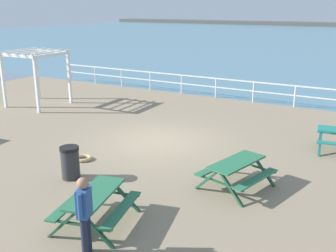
# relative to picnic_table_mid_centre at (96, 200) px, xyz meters

# --- Properties ---
(ground_plane) EXTENTS (30.00, 24.00, 0.20)m
(ground_plane) POSITION_rel_picnic_table_mid_centre_xyz_m (-1.82, 5.60, -0.68)
(ground_plane) COLOR gray
(seaward_railing) EXTENTS (23.07, 0.07, 1.08)m
(seaward_railing) POSITION_rel_picnic_table_mid_centre_xyz_m (-1.82, 13.35, 0.17)
(seaward_railing) COLOR white
(seaward_railing) RESTS_ON ground
(picnic_table_mid_centre) EXTENTS (1.89, 2.11, 0.80)m
(picnic_table_mid_centre) POSITION_rel_picnic_table_mid_centre_xyz_m (0.00, 0.00, 0.00)
(picnic_table_mid_centre) COLOR #286B47
(picnic_table_mid_centre) RESTS_ON ground
(picnic_table_far_left) EXTENTS (1.89, 2.11, 0.80)m
(picnic_table_far_left) POSITION_rel_picnic_table_mid_centre_xyz_m (2.07, 3.35, 0.00)
(picnic_table_far_left) COLOR #286B47
(picnic_table_far_left) RESTS_ON ground
(visitor) EXTENTS (0.33, 0.50, 1.66)m
(visitor) POSITION_rel_picnic_table_mid_centre_xyz_m (0.59, -1.00, 0.36)
(visitor) COLOR #1E2338
(visitor) RESTS_ON ground
(lattice_pergola) EXTENTS (2.52, 2.64, 2.70)m
(lattice_pergola) POSITION_rel_picnic_table_mid_centre_xyz_m (-9.86, 7.38, 1.41)
(lattice_pergola) COLOR white
(lattice_pergola) RESTS_ON ground
(litter_bin) EXTENTS (0.55, 0.55, 0.95)m
(litter_bin) POSITION_rel_picnic_table_mid_centre_xyz_m (-2.27, 1.58, -0.10)
(litter_bin) COLOR #2D2D33
(litter_bin) RESTS_ON ground
(rope_coil) EXTENTS (0.55, 0.55, 0.11)m
(rope_coil) POSITION_rel_picnic_table_mid_centre_xyz_m (-2.92, 2.83, -0.53)
(rope_coil) COLOR tan
(rope_coil) RESTS_ON ground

